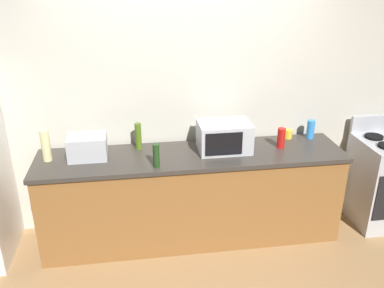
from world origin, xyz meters
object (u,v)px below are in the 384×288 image
at_px(bottle_hand_soap, 46,146).
at_px(bottle_olive_oil, 138,136).
at_px(stove_range, 384,181).
at_px(bottle_hot_sauce, 281,138).
at_px(mug_yellow, 288,134).
at_px(bottle_wine, 156,156).
at_px(bottle_spray_cleaner, 311,129).
at_px(microwave, 224,137).
at_px(toaster_oven, 88,147).

bearing_deg(bottle_hand_soap, bottle_olive_oil, 9.74).
distance_m(stove_range, bottle_hot_sauce, 1.27).
bearing_deg(mug_yellow, stove_range, -13.44).
relative_size(bottle_olive_oil, bottle_hand_soap, 0.89).
height_order(bottle_wine, bottle_spray_cleaner, bottle_wine).
bearing_deg(bottle_hot_sauce, bottle_wine, -168.49).
xyz_separation_m(microwave, bottle_olive_oil, (-0.79, 0.14, -0.01)).
relative_size(stove_range, bottle_hand_soap, 3.75).
relative_size(stove_range, bottle_hot_sauce, 5.54).
height_order(stove_range, toaster_oven, toaster_oven).
bearing_deg(bottle_wine, bottle_spray_cleaner, 15.26).
height_order(microwave, bottle_hand_soap, bottle_hand_soap).
bearing_deg(bottle_hand_soap, bottle_spray_cleaner, 3.56).
relative_size(toaster_oven, mug_yellow, 3.82).
bearing_deg(bottle_spray_cleaner, microwave, -170.03).
bearing_deg(bottle_wine, toaster_oven, 154.90).
bearing_deg(bottle_hand_soap, microwave, -0.19).
relative_size(microwave, bottle_hand_soap, 1.67).
relative_size(stove_range, bottle_olive_oil, 4.22).
bearing_deg(mug_yellow, bottle_spray_cleaner, -7.08).
bearing_deg(bottle_hand_soap, toaster_oven, 1.13).
bearing_deg(bottle_hand_soap, stove_range, -0.93).
bearing_deg(bottle_wine, microwave, 22.31).
bearing_deg(toaster_oven, stove_range, -1.18).
height_order(bottle_hand_soap, mug_yellow, bottle_hand_soap).
height_order(bottle_hot_sauce, mug_yellow, bottle_hot_sauce).
height_order(bottle_olive_oil, bottle_spray_cleaner, bottle_olive_oil).
distance_m(toaster_oven, bottle_spray_cleaner, 2.17).
distance_m(bottle_wine, bottle_hot_sauce, 1.22).
xyz_separation_m(toaster_oven, bottle_hot_sauce, (1.79, -0.04, -0.01)).
xyz_separation_m(bottle_olive_oil, bottle_spray_cleaner, (1.71, 0.02, -0.03)).
relative_size(toaster_oven, bottle_hot_sauce, 1.74).
relative_size(bottle_hot_sauce, bottle_hand_soap, 0.68).
height_order(bottle_hot_sauce, bottle_spray_cleaner, bottle_hot_sauce).
bearing_deg(bottle_olive_oil, bottle_hand_soap, -170.26).
bearing_deg(toaster_oven, bottle_olive_oil, 16.17).
xyz_separation_m(bottle_spray_cleaner, mug_yellow, (-0.22, 0.03, -0.05)).
xyz_separation_m(bottle_hand_soap, mug_yellow, (2.30, 0.18, -0.10)).
relative_size(toaster_oven, bottle_spray_cleaner, 1.82).
distance_m(toaster_oven, mug_yellow, 1.95).
xyz_separation_m(microwave, mug_yellow, (0.70, 0.19, -0.09)).
bearing_deg(microwave, bottle_hot_sauce, -2.40).
relative_size(bottle_wine, bottle_olive_oil, 0.83).
height_order(stove_range, microwave, microwave).
bearing_deg(bottle_wine, bottle_olive_oil, 108.81).
bearing_deg(microwave, bottle_wine, -157.69).
relative_size(bottle_hand_soap, bottle_spray_cleaner, 1.54).
distance_m(stove_range, toaster_oven, 2.98).
bearing_deg(bottle_spray_cleaner, toaster_oven, -176.05).
bearing_deg(bottle_hot_sauce, bottle_olive_oil, 172.87).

